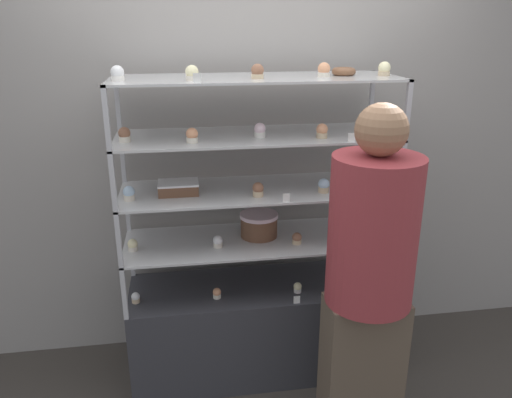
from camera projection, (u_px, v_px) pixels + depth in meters
ground_plane at (256, 365)px, 3.11m from camera, size 20.00×20.00×0.00m
back_wall at (246, 147)px, 3.04m from camera, size 8.00×0.05×2.60m
display_base at (256, 327)px, 3.01m from camera, size 1.46×0.50×0.57m
display_riser_lower at (256, 241)px, 2.83m from camera, size 1.46×0.50×0.30m
display_riser_middle at (256, 192)px, 2.73m from camera, size 1.46×0.50×0.30m
display_riser_upper at (256, 138)px, 2.63m from camera, size 1.46×0.50×0.30m
display_riser_top at (256, 80)px, 2.53m from camera, size 1.46×0.50×0.30m
layer_cake_centerpiece at (259, 225)px, 2.83m from camera, size 0.22×0.22×0.14m
sheet_cake_frosted at (178, 188)px, 2.64m from camera, size 0.21×0.15×0.06m
cupcake_0 at (136, 298)px, 2.73m from camera, size 0.05×0.05×0.06m
cupcake_1 at (217, 293)px, 2.78m from camera, size 0.05×0.05×0.06m
cupcake_2 at (298, 288)px, 2.84m from camera, size 0.05×0.05×0.06m
cupcake_3 at (374, 282)px, 2.90m from camera, size 0.05×0.05×0.06m
price_tag_0 at (297, 300)px, 2.72m from camera, size 0.04×0.00×0.04m
cupcake_4 at (133, 245)px, 2.66m from camera, size 0.05×0.05×0.07m
cupcake_5 at (218, 242)px, 2.71m from camera, size 0.05×0.05×0.07m
cupcake_6 at (297, 238)px, 2.75m from camera, size 0.05×0.05×0.07m
cupcake_7 at (378, 234)px, 2.81m from camera, size 0.05×0.05×0.07m
price_tag_1 at (349, 247)px, 2.67m from camera, size 0.04×0.00×0.04m
cupcake_8 at (129, 193)px, 2.53m from camera, size 0.06×0.06×0.08m
cupcake_9 at (258, 190)px, 2.59m from camera, size 0.06×0.06×0.08m
cupcake_10 at (324, 186)px, 2.65m from camera, size 0.06×0.06×0.08m
cupcake_11 at (385, 184)px, 2.68m from camera, size 0.06×0.06×0.08m
price_tag_2 at (286, 198)px, 2.51m from camera, size 0.04×0.00×0.04m
cupcake_12 at (124, 135)px, 2.46m from camera, size 0.06×0.06×0.07m
cupcake_13 at (192, 136)px, 2.44m from camera, size 0.06×0.06×0.07m
cupcake_14 at (260, 130)px, 2.56m from camera, size 0.06×0.06×0.07m
cupcake_15 at (322, 131)px, 2.54m from camera, size 0.06×0.06×0.07m
cupcake_16 at (387, 129)px, 2.59m from camera, size 0.06×0.06×0.07m
price_tag_3 at (352, 137)px, 2.46m from camera, size 0.04×0.00×0.04m
cupcake_17 at (117, 74)px, 2.34m from camera, size 0.06×0.06×0.07m
cupcake_18 at (192, 73)px, 2.35m from camera, size 0.06×0.06×0.07m
cupcake_19 at (257, 72)px, 2.43m from camera, size 0.06×0.06×0.07m
cupcake_20 at (324, 70)px, 2.51m from camera, size 0.06×0.06×0.07m
cupcake_21 at (384, 69)px, 2.56m from camera, size 0.06×0.06×0.07m
price_tag_4 at (197, 78)px, 2.25m from camera, size 0.04×0.00×0.04m
donut_glazed at (344, 71)px, 2.59m from camera, size 0.12×0.12×0.04m
customer_figure at (369, 277)px, 2.29m from camera, size 0.40×0.40×1.71m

